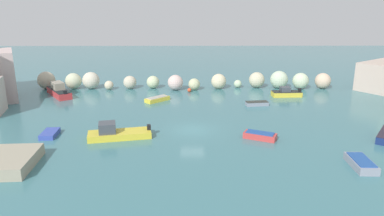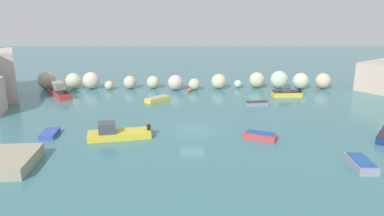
# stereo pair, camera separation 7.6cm
# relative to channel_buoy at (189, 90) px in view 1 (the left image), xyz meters

# --- Properties ---
(cove_water) EXTENTS (160.00, 160.00, 0.00)m
(cove_water) POSITION_rel_channel_buoy_xyz_m (0.28, -17.02, -0.29)
(cove_water) COLOR #3E747C
(cove_water) RESTS_ON ground
(rock_breakwater) EXTENTS (45.54, 3.98, 2.73)m
(rock_breakwater) POSITION_rel_channel_buoy_xyz_m (-0.51, 2.27, 0.91)
(rock_breakwater) COLOR beige
(rock_breakwater) RESTS_ON ground
(channel_buoy) EXTENTS (0.59, 0.59, 0.59)m
(channel_buoy) POSITION_rel_channel_buoy_xyz_m (0.00, 0.00, 0.00)
(channel_buoy) COLOR #E04C28
(channel_buoy) RESTS_ON cove_water
(moored_boat_0) EXTENTS (6.36, 3.24, 1.64)m
(moored_boat_0) POSITION_rel_channel_buoy_xyz_m (-7.14, -19.27, 0.23)
(moored_boat_0) COLOR gold
(moored_boat_0) RESTS_ON cove_water
(moored_boat_2) EXTENTS (1.53, 2.70, 0.46)m
(moored_boat_2) POSITION_rel_channel_buoy_xyz_m (-13.98, -18.63, -0.06)
(moored_boat_2) COLOR #384DB0
(moored_boat_2) RESTS_ON cove_water
(moored_boat_3) EXTENTS (5.17, 6.37, 1.94)m
(moored_boat_3) POSITION_rel_channel_buoy_xyz_m (-18.80, -2.08, 0.42)
(moored_boat_3) COLOR #C23437
(moored_boat_3) RESTS_ON cove_water
(moored_boat_4) EXTENTS (3.39, 3.35, 0.60)m
(moored_boat_4) POSITION_rel_channel_buoy_xyz_m (-4.37, -5.29, -0.00)
(moored_boat_4) COLOR yellow
(moored_boat_4) RESTS_ON cove_water
(moored_boat_5) EXTENTS (3.01, 1.49, 0.53)m
(moored_boat_5) POSITION_rel_channel_buoy_xyz_m (8.76, -7.55, -0.03)
(moored_boat_5) COLOR gray
(moored_boat_5) RESTS_ON cove_water
(moored_boat_6) EXTENTS (4.18, 1.94, 1.38)m
(moored_boat_6) POSITION_rel_channel_buoy_xyz_m (13.86, -2.76, 0.20)
(moored_boat_6) COLOR gold
(moored_boat_6) RESTS_ON cove_water
(moored_boat_7) EXTENTS (3.36, 2.49, 0.67)m
(moored_boat_7) POSITION_rel_channel_buoy_xyz_m (6.86, -19.63, 0.03)
(moored_boat_7) COLOR #C63D3C
(moored_boat_7) RESTS_ON cove_water
(moored_boat_9) EXTENTS (1.65, 3.41, 0.69)m
(moored_boat_9) POSITION_rel_channel_buoy_xyz_m (13.78, -26.02, 0.04)
(moored_boat_9) COLOR gray
(moored_boat_9) RESTS_ON cove_water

